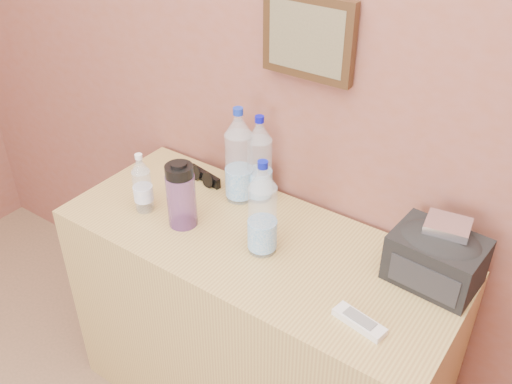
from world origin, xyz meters
TOP-DOWN VIEW (x-y plane):
  - picture_frame at (-0.10, 1.98)m, footprint 0.30×0.03m
  - dresser at (-0.10, 1.71)m, footprint 1.31×0.55m
  - pet_large_b at (-0.28, 1.87)m, footprint 0.09×0.09m
  - pet_large_c at (-0.22, 1.91)m, footprint 0.09×0.09m
  - pet_large_d at (-0.05, 1.68)m, footprint 0.09×0.09m
  - pet_small at (-0.50, 1.63)m, footprint 0.06×0.06m
  - nalgene_bottle at (-0.34, 1.64)m, footprint 0.09×0.09m
  - sunglasses at (-0.45, 1.88)m, footprint 0.16×0.08m
  - ac_remote at (0.33, 1.57)m, footprint 0.16×0.07m
  - toiletry_bag at (0.43, 1.85)m, footprint 0.26×0.20m
  - foil_packet at (0.43, 1.87)m, footprint 0.13×0.12m

SIDE VIEW (x-z plane):
  - dresser at x=-0.10m, z-range 0.00..0.82m
  - ac_remote at x=0.33m, z-range 0.82..0.84m
  - sunglasses at x=-0.45m, z-range 0.82..0.86m
  - toiletry_bag at x=0.43m, z-range 0.82..0.99m
  - pet_small at x=-0.50m, z-range 0.81..1.02m
  - nalgene_bottle at x=-0.34m, z-range 0.82..1.05m
  - pet_large_c at x=-0.22m, z-range 0.80..1.12m
  - pet_large_d at x=-0.05m, z-range 0.80..1.12m
  - pet_large_b at x=-0.28m, z-range 0.80..1.14m
  - foil_packet at x=0.43m, z-range 0.99..1.01m
  - picture_frame at x=-0.10m, z-range 1.27..1.52m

